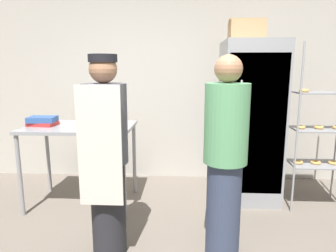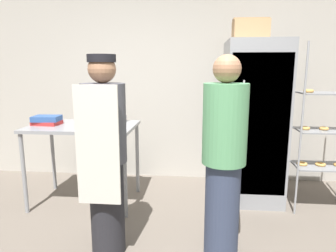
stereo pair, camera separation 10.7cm
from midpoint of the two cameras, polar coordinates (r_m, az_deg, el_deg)
name	(u,v)px [view 1 (the left image)]	position (r m, az deg, el deg)	size (l,w,h in m)	color
back_wall	(176,78)	(4.26, 0.88, 9.14)	(6.40, 0.12, 2.87)	#B7B2A8
refrigerator	(249,122)	(3.68, 14.45, 0.78)	(0.68, 0.77, 1.87)	gray
baking_rack	(319,129)	(3.72, 26.06, -0.57)	(0.64, 0.42, 1.83)	#93969B
prep_counter	(80,134)	(3.55, -17.21, -1.51)	(1.19, 0.75, 0.93)	gray
donut_box	(98,124)	(3.31, -14.08, 0.37)	(0.24, 0.24, 0.28)	silver
blender_pitcher	(119,112)	(3.61, -10.23, 2.63)	(0.11, 0.11, 0.28)	#99999E
binder_stack	(43,121)	(3.67, -23.56, 0.86)	(0.31, 0.24, 0.10)	#B72D2D
cardboard_storage_box	(246,31)	(3.74, 13.88, 17.24)	(0.40, 0.28, 0.25)	tan
person_baker	(106,155)	(2.50, -12.88, -5.46)	(0.35, 0.37, 1.67)	#232328
person_customer	(225,157)	(2.48, 9.61, -5.89)	(0.35, 0.35, 1.67)	#333D56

